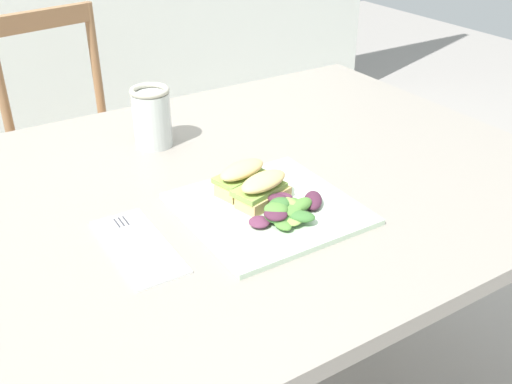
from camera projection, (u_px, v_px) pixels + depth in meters
dining_table at (210, 235)px, 1.19m from camera, size 1.42×0.96×0.74m
chair_wooden_far at (80, 144)px, 2.00m from camera, size 0.47×0.47×0.87m
plate_lunch at (268, 209)px, 1.06m from camera, size 0.29×0.29×0.01m
sandwich_half_front at (261, 190)px, 1.05m from camera, size 0.11×0.08×0.06m
sandwich_half_back at (242, 177)px, 1.09m from camera, size 0.11×0.08×0.06m
salad_mixed_greens at (287, 209)px, 1.02m from camera, size 0.17×0.11×0.03m
napkin_folded at (138, 246)px, 0.96m from camera, size 0.09×0.22×0.00m
fork_on_napkin at (134, 239)px, 0.97m from camera, size 0.03×0.19×0.00m
mason_jar_iced_tea at (152, 120)px, 1.27m from camera, size 0.08×0.08×0.13m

